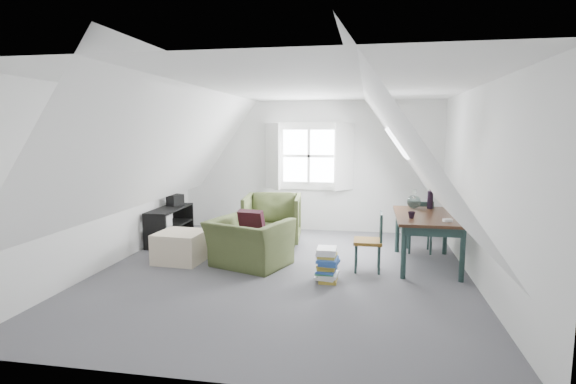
% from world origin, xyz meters
% --- Properties ---
extents(floor, '(5.50, 5.50, 0.00)m').
position_xyz_m(floor, '(0.00, 0.00, 0.00)').
color(floor, '#4E4E53').
rests_on(floor, ground).
extents(ceiling, '(5.50, 5.50, 0.00)m').
position_xyz_m(ceiling, '(0.00, 0.00, 2.50)').
color(ceiling, white).
rests_on(ceiling, wall_back).
extents(wall_back, '(5.00, 0.00, 5.00)m').
position_xyz_m(wall_back, '(0.00, 2.75, 1.25)').
color(wall_back, silver).
rests_on(wall_back, ground).
extents(wall_front, '(5.00, 0.00, 5.00)m').
position_xyz_m(wall_front, '(0.00, -2.75, 1.25)').
color(wall_front, silver).
rests_on(wall_front, ground).
extents(wall_left, '(0.00, 5.50, 5.50)m').
position_xyz_m(wall_left, '(-2.50, 0.00, 1.25)').
color(wall_left, silver).
rests_on(wall_left, ground).
extents(wall_right, '(0.00, 5.50, 5.50)m').
position_xyz_m(wall_right, '(2.50, 0.00, 1.25)').
color(wall_right, silver).
rests_on(wall_right, ground).
extents(slope_left, '(3.19, 5.50, 4.48)m').
position_xyz_m(slope_left, '(-1.55, 0.00, 1.78)').
color(slope_left, white).
rests_on(slope_left, wall_left).
extents(slope_right, '(3.19, 5.50, 4.48)m').
position_xyz_m(slope_right, '(1.55, 0.00, 1.78)').
color(slope_right, white).
rests_on(slope_right, wall_right).
extents(dormer_window, '(1.71, 0.35, 1.30)m').
position_xyz_m(dormer_window, '(0.00, 2.68, 1.45)').
color(dormer_window, white).
rests_on(dormer_window, wall_back).
extents(skylight, '(0.35, 0.75, 0.47)m').
position_xyz_m(skylight, '(1.55, 1.30, 1.75)').
color(skylight, white).
rests_on(skylight, slope_right).
extents(armchair_near, '(1.30, 1.22, 0.68)m').
position_xyz_m(armchair_near, '(-0.53, 0.23, 0.00)').
color(armchair_near, '#3F4926').
rests_on(armchair_near, floor).
extents(armchair_far, '(1.02, 1.04, 0.87)m').
position_xyz_m(armchair_far, '(-0.45, 1.48, 0.00)').
color(armchair_far, '#3F4926').
rests_on(armchair_far, floor).
extents(throw_pillow, '(0.40, 0.28, 0.39)m').
position_xyz_m(throw_pillow, '(-0.53, 0.38, 0.61)').
color(throw_pillow, '#320D18').
rests_on(throw_pillow, armchair_near).
extents(ottoman, '(0.71, 0.71, 0.45)m').
position_xyz_m(ottoman, '(-1.59, 0.27, 0.22)').
color(ottoman, '#C4B394').
rests_on(ottoman, floor).
extents(dining_table, '(0.89, 1.48, 0.74)m').
position_xyz_m(dining_table, '(1.98, 0.71, 0.64)').
color(dining_table, black).
rests_on(dining_table, floor).
extents(demijohn, '(0.21, 0.21, 0.30)m').
position_xyz_m(demijohn, '(1.83, 1.16, 0.86)').
color(demijohn, silver).
rests_on(demijohn, dining_table).
extents(vase_twigs, '(0.09, 0.10, 0.68)m').
position_xyz_m(vase_twigs, '(2.08, 1.26, 0.89)').
color(vase_twigs, black).
rests_on(vase_twigs, dining_table).
extents(cup, '(0.12, 0.12, 0.09)m').
position_xyz_m(cup, '(1.73, 0.41, 0.74)').
color(cup, black).
rests_on(cup, dining_table).
extents(paper_box, '(0.12, 0.10, 0.04)m').
position_xyz_m(paper_box, '(2.18, 0.26, 0.76)').
color(paper_box, white).
rests_on(paper_box, dining_table).
extents(dining_chair_far, '(0.40, 0.40, 0.85)m').
position_xyz_m(dining_chair_far, '(1.96, 1.42, 0.44)').
color(dining_chair_far, brown).
rests_on(dining_chair_far, floor).
extents(dining_chair_near, '(0.39, 0.39, 0.82)m').
position_xyz_m(dining_chair_near, '(1.18, 0.31, 0.43)').
color(dining_chair_near, brown).
rests_on(dining_chair_near, floor).
extents(media_shelf, '(0.39, 1.18, 0.61)m').
position_xyz_m(media_shelf, '(-2.26, 1.30, 0.27)').
color(media_shelf, black).
rests_on(media_shelf, floor).
extents(electronics_box, '(0.27, 0.32, 0.21)m').
position_xyz_m(electronics_box, '(-2.26, 1.59, 0.70)').
color(electronics_box, black).
rests_on(electronics_box, media_shelf).
extents(magazine_stack, '(0.33, 0.39, 0.43)m').
position_xyz_m(magazine_stack, '(0.64, -0.23, 0.22)').
color(magazine_stack, '#B29933').
rests_on(magazine_stack, floor).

